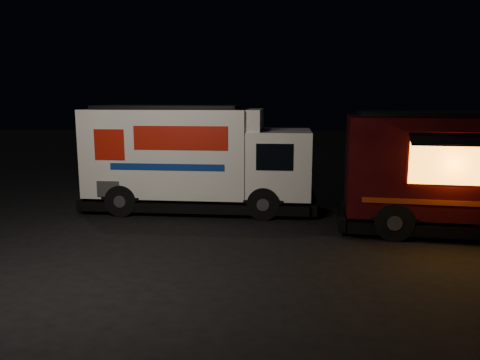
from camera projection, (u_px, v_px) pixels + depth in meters
The scene contains 3 objects.
ground at pixel (234, 240), 11.91m from camera, with size 80.00×80.00×0.00m, color black.
white_truck at pixel (200, 158), 14.90m from camera, with size 7.36×2.51×3.33m, color silver, non-canonical shape.
red_truck at pixel (473, 173), 12.30m from camera, with size 6.89×2.53×3.21m, color #370A0A, non-canonical shape.
Camera 1 is at (0.93, -11.43, 3.57)m, focal length 35.00 mm.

